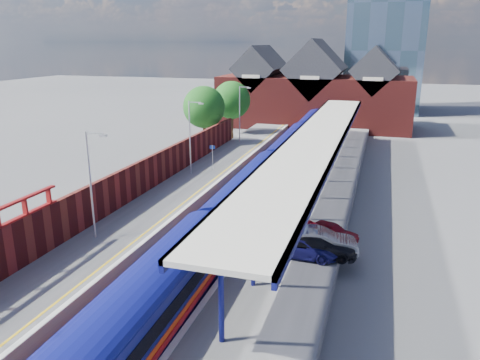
% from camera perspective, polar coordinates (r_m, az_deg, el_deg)
% --- Properties ---
extents(ground, '(240.00, 240.00, 0.00)m').
position_cam_1_polar(ground, '(51.08, 4.29, 1.42)').
color(ground, '#5B5B5E').
rests_on(ground, ground).
extents(ballast_bed, '(6.00, 76.00, 0.06)m').
position_cam_1_polar(ballast_bed, '(41.78, 1.22, -1.94)').
color(ballast_bed, '#473D33').
rests_on(ballast_bed, ground).
extents(rails, '(4.51, 76.00, 0.14)m').
position_cam_1_polar(rails, '(41.75, 1.23, -1.83)').
color(rails, slate).
rests_on(rails, ground).
extents(left_platform, '(5.00, 76.00, 1.00)m').
position_cam_1_polar(left_platform, '(43.38, -5.78, -0.67)').
color(left_platform, '#565659').
rests_on(left_platform, ground).
extents(right_platform, '(6.00, 76.00, 1.00)m').
position_cam_1_polar(right_platform, '(40.50, 9.43, -2.07)').
color(right_platform, '#565659').
rests_on(right_platform, ground).
extents(coping_left, '(0.30, 76.00, 0.05)m').
position_cam_1_polar(coping_left, '(42.40, -2.87, -0.27)').
color(coping_left, silver).
rests_on(coping_left, left_platform).
extents(coping_right, '(0.30, 76.00, 0.05)m').
position_cam_1_polar(coping_right, '(40.77, 5.50, -1.02)').
color(coping_right, silver).
rests_on(coping_right, right_platform).
extents(yellow_line, '(0.14, 76.00, 0.01)m').
position_cam_1_polar(yellow_line, '(42.61, -3.62, -0.23)').
color(yellow_line, yellow).
rests_on(yellow_line, left_platform).
extents(train, '(3.08, 65.94, 3.45)m').
position_cam_1_polar(train, '(43.47, 4.16, 1.63)').
color(train, navy).
rests_on(train, ground).
extents(canopy, '(4.50, 52.00, 4.48)m').
position_cam_1_polar(canopy, '(41.23, 9.40, 5.10)').
color(canopy, '#0E1157').
rests_on(canopy, right_platform).
extents(lamp_post_b, '(1.48, 0.18, 7.00)m').
position_cam_1_polar(lamp_post_b, '(30.73, -17.60, 0.15)').
color(lamp_post_b, '#A5A8AA').
rests_on(lamp_post_b, left_platform).
extents(lamp_post_c, '(1.48, 0.18, 7.00)m').
position_cam_1_polar(lamp_post_c, '(44.42, -5.98, 5.70)').
color(lamp_post_c, '#A5A8AA').
rests_on(lamp_post_c, left_platform).
extents(lamp_post_d, '(1.48, 0.18, 7.00)m').
position_cam_1_polar(lamp_post_d, '(59.28, 0.08, 8.48)').
color(lamp_post_d, '#A5A8AA').
rests_on(lamp_post_d, left_platform).
extents(platform_sign, '(0.55, 0.08, 2.50)m').
position_cam_1_polar(platform_sign, '(46.22, -3.37, 3.27)').
color(platform_sign, '#A5A8AA').
rests_on(platform_sign, left_platform).
extents(brick_wall, '(0.35, 50.00, 3.86)m').
position_cam_1_polar(brick_wall, '(38.42, -13.16, -0.25)').
color(brick_wall, maroon).
rests_on(brick_wall, left_platform).
extents(station_building, '(30.00, 12.12, 13.78)m').
position_cam_1_polar(station_building, '(77.30, 9.11, 10.49)').
color(station_building, maroon).
rests_on(station_building, ground).
extents(glass_tower, '(14.20, 14.20, 40.30)m').
position_cam_1_polar(glass_tower, '(98.41, 17.63, 19.81)').
color(glass_tower, slate).
rests_on(glass_tower, ground).
extents(tree_near, '(5.20, 5.20, 8.10)m').
position_cam_1_polar(tree_near, '(58.57, -4.30, 8.69)').
color(tree_near, '#382314').
rests_on(tree_near, ground).
extents(tree_far, '(5.20, 5.20, 8.10)m').
position_cam_1_polar(tree_far, '(65.71, -0.92, 9.58)').
color(tree_far, '#382314').
rests_on(tree_far, ground).
extents(parked_car_red, '(3.89, 2.49, 1.23)m').
position_cam_1_polar(parked_car_red, '(30.52, 10.97, -6.19)').
color(parked_car_red, maroon).
rests_on(parked_car_red, right_platform).
extents(parked_car_silver, '(4.83, 2.38, 1.52)m').
position_cam_1_polar(parked_car_silver, '(28.64, 9.59, -7.36)').
color(parked_car_silver, '#9D9EA2').
rests_on(parked_car_silver, right_platform).
extents(parked_car_dark, '(4.77, 2.14, 1.36)m').
position_cam_1_polar(parked_car_dark, '(28.34, 9.41, -7.79)').
color(parked_car_dark, black).
rests_on(parked_car_dark, right_platform).
extents(parked_car_blue, '(4.26, 2.04, 1.17)m').
position_cam_1_polar(parked_car_blue, '(28.18, 7.79, -8.07)').
color(parked_car_blue, navy).
rests_on(parked_car_blue, right_platform).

